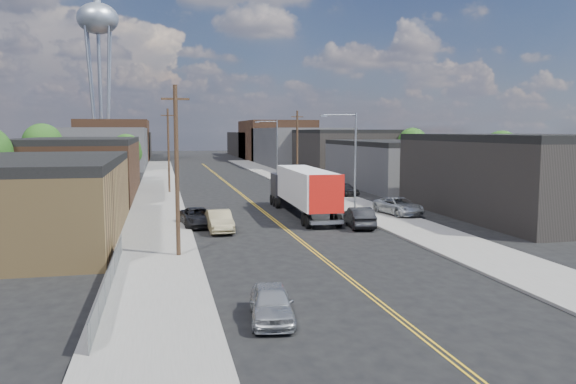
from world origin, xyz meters
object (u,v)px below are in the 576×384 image
car_left_b (219,221)px  car_right_lot_c (344,189)px  semi_truck (301,188)px  car_right_lot_a (399,206)px  car_right_oncoming (359,217)px  car_left_a (271,303)px  water_tower (98,25)px  car_left_c (198,217)px

car_left_b → car_right_lot_c: 24.84m
semi_truck → car_right_lot_a: bearing=-16.7°
car_right_oncoming → semi_truck: bearing=-61.3°
car_left_b → car_left_a: bearing=-91.7°
car_left_a → car_right_lot_a: car_right_lot_a is taller
semi_truck → car_right_oncoming: 7.98m
car_left_a → car_left_b: (0.00, 20.00, 0.09)m
car_left_a → car_right_lot_a: size_ratio=0.77×
car_left_b → car_right_oncoming: size_ratio=1.00×
water_tower → car_right_oncoming: (27.68, -92.57, -29.86)m
car_right_oncoming → car_right_lot_c: (5.32, 19.58, 0.09)m
car_left_b → car_left_c: car_left_b is taller
car_right_oncoming → car_right_lot_c: size_ratio=1.12×
car_right_oncoming → car_right_lot_a: (5.32, 4.67, 0.10)m
semi_truck → car_right_lot_a: 8.64m
car_right_lot_c → semi_truck: bearing=-138.7°
car_right_lot_a → car_right_lot_c: car_right_lot_a is taller
water_tower → semi_truck: water_tower is taller
car_left_a → car_right_lot_a: (16.00, 24.10, 0.19)m
car_left_a → water_tower: bearing=106.2°
car_left_c → car_left_b: bearing=-68.1°
car_left_a → car_left_c: car_left_c is taller
car_left_b → car_right_oncoming: car_right_oncoming is taller
water_tower → car_right_lot_a: bearing=-69.4°
car_right_lot_c → water_tower: bearing=99.1°
car_left_a → car_left_b: size_ratio=0.86×
car_left_b → car_right_lot_a: 16.52m
car_left_a → car_right_oncoming: bearing=68.7°
water_tower → semi_truck: bearing=-73.7°
car_left_a → car_right_lot_a: 28.92m
semi_truck → car_right_lot_c: bearing=58.0°
water_tower → car_left_b: water_tower is taller
semi_truck → car_left_a: bearing=-105.1°
car_left_c → water_tower: bearing=94.4°
car_left_b → car_right_lot_c: (16.00, 19.00, 0.09)m
car_left_c → car_right_oncoming: bearing=-20.6°
car_left_a → car_left_c: size_ratio=0.80×
water_tower → car_left_a: water_tower is taller
semi_truck → car_left_a: 27.93m
semi_truck → car_left_c: 10.28m
car_right_oncoming → water_tower: bearing=-65.4°
semi_truck → car_left_b: semi_truck is taller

